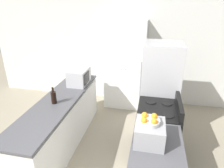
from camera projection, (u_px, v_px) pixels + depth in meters
wall_back at (125, 50)px, 4.87m from camera, size 7.00×0.06×2.60m
counter_left at (61, 123)px, 3.51m from camera, size 0.60×2.52×0.90m
pantry_cabinet at (125, 65)px, 4.67m from camera, size 0.92×0.59×2.05m
stove at (156, 132)px, 3.24m from camera, size 0.66×0.76×1.06m
refrigerator at (159, 89)px, 3.76m from camera, size 0.70×0.68×1.76m
microwave at (79, 77)px, 3.90m from camera, size 0.34×0.49×0.30m
wine_bottle at (54, 97)px, 3.18m from camera, size 0.08×0.08×0.28m
toaster_oven at (149, 133)px, 2.31m from camera, size 0.35×0.39×0.25m
fruit_bowl at (149, 120)px, 2.25m from camera, size 0.25×0.25×0.10m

